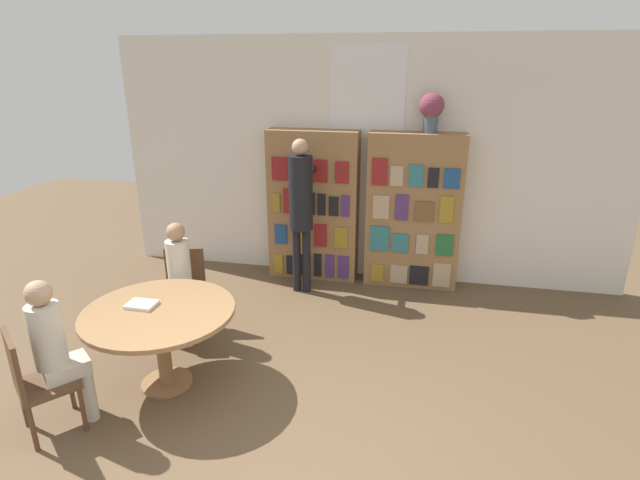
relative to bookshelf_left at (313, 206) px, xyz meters
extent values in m
cube|color=silver|center=(0.63, 0.19, 0.55)|extent=(6.40, 0.06, 3.00)
cube|color=white|center=(0.63, 0.16, 1.40)|extent=(0.90, 0.01, 1.10)
cube|color=olive|center=(0.00, 0.00, 0.00)|extent=(1.14, 0.32, 1.91)
cube|color=olive|center=(-0.43, -0.17, -0.77)|extent=(0.11, 0.02, 0.25)
cube|color=black|center=(-0.27, -0.17, -0.77)|extent=(0.12, 0.02, 0.25)
cube|color=black|center=(-0.09, -0.17, -0.75)|extent=(0.15, 0.02, 0.28)
cube|color=black|center=(0.09, -0.17, -0.74)|extent=(0.10, 0.02, 0.31)
cube|color=#4C2D6B|center=(0.25, -0.17, -0.74)|extent=(0.11, 0.02, 0.31)
cube|color=#4C2D6B|center=(0.43, -0.17, -0.74)|extent=(0.14, 0.02, 0.30)
cube|color=navy|center=(-0.39, -0.17, -0.35)|extent=(0.16, 0.02, 0.25)
cube|color=olive|center=(-0.13, -0.17, -0.32)|extent=(0.16, 0.02, 0.32)
cube|color=maroon|center=(0.13, -0.17, -0.33)|extent=(0.16, 0.02, 0.29)
cube|color=olive|center=(0.39, -0.17, -0.34)|extent=(0.16, 0.02, 0.27)
cube|color=olive|center=(-0.44, -0.17, 0.06)|extent=(0.09, 0.02, 0.25)
cube|color=maroon|center=(-0.30, -0.17, 0.10)|extent=(0.10, 0.02, 0.32)
cube|color=olive|center=(-0.15, -0.17, 0.08)|extent=(0.10, 0.02, 0.28)
cube|color=black|center=(0.00, -0.17, 0.08)|extent=(0.10, 0.02, 0.28)
cube|color=black|center=(0.14, -0.17, 0.07)|extent=(0.10, 0.02, 0.27)
cube|color=black|center=(0.29, -0.17, 0.06)|extent=(0.12, 0.02, 0.24)
cube|color=#4C2D6B|center=(0.44, -0.17, 0.07)|extent=(0.11, 0.02, 0.27)
cube|color=maroon|center=(-0.38, -0.17, 0.50)|extent=(0.21, 0.02, 0.29)
cube|color=olive|center=(-0.13, -0.17, 0.49)|extent=(0.22, 0.02, 0.26)
cube|color=maroon|center=(0.13, -0.17, 0.49)|extent=(0.17, 0.02, 0.27)
cube|color=maroon|center=(0.39, -0.17, 0.49)|extent=(0.16, 0.02, 0.26)
cube|color=olive|center=(1.26, 0.00, 0.00)|extent=(1.14, 0.32, 1.91)
cube|color=olive|center=(0.86, -0.17, -0.78)|extent=(0.16, 0.02, 0.23)
cube|color=tan|center=(1.13, -0.17, -0.77)|extent=(0.21, 0.02, 0.24)
cube|color=black|center=(1.38, -0.17, -0.77)|extent=(0.23, 0.02, 0.25)
cube|color=tan|center=(1.65, -0.17, -0.74)|extent=(0.21, 0.02, 0.31)
cube|color=#2D707A|center=(0.87, -0.17, -0.32)|extent=(0.23, 0.02, 0.32)
cube|color=#2D707A|center=(1.12, -0.17, -0.36)|extent=(0.20, 0.02, 0.24)
cube|color=tan|center=(1.39, -0.17, -0.35)|extent=(0.15, 0.02, 0.25)
cube|color=#236638|center=(1.66, -0.17, -0.34)|extent=(0.20, 0.02, 0.26)
cube|color=tan|center=(0.87, -0.17, 0.08)|extent=(0.20, 0.02, 0.29)
cube|color=#4C2D6B|center=(1.12, -0.17, 0.10)|extent=(0.16, 0.02, 0.31)
cube|color=brown|center=(1.38, -0.17, 0.06)|extent=(0.23, 0.02, 0.24)
cube|color=olive|center=(1.64, -0.17, 0.10)|extent=(0.16, 0.02, 0.32)
cube|color=maroon|center=(0.84, -0.17, 0.51)|extent=(0.18, 0.02, 0.32)
cube|color=tan|center=(1.04, -0.17, 0.47)|extent=(0.15, 0.02, 0.24)
cube|color=#2D707A|center=(1.26, -0.17, 0.49)|extent=(0.17, 0.02, 0.26)
cube|color=black|center=(1.46, -0.17, 0.47)|extent=(0.13, 0.02, 0.23)
cube|color=navy|center=(1.67, -0.17, 0.47)|extent=(0.18, 0.02, 0.23)
cylinder|color=#475166|center=(1.38, 0.00, 1.06)|extent=(0.16, 0.16, 0.20)
sphere|color=brown|center=(1.38, 0.00, 1.27)|extent=(0.28, 0.28, 0.28)
cylinder|color=olive|center=(-0.74, -2.61, -0.94)|extent=(0.44, 0.44, 0.03)
cylinder|color=olive|center=(-0.74, -2.61, -0.59)|extent=(0.12, 0.12, 0.66)
cylinder|color=olive|center=(-0.74, -2.61, -0.24)|extent=(1.27, 1.27, 0.04)
cube|color=brown|center=(-1.30, -3.31, -0.55)|extent=(0.56, 0.56, 0.04)
cube|color=brown|center=(-1.42, -3.45, -0.30)|extent=(0.33, 0.28, 0.45)
cylinder|color=brown|center=(-1.33, -3.07, -0.76)|extent=(0.04, 0.04, 0.39)
cylinder|color=brown|center=(-1.07, -3.28, -0.76)|extent=(0.04, 0.04, 0.39)
cylinder|color=brown|center=(-1.54, -3.33, -0.76)|extent=(0.04, 0.04, 0.39)
cylinder|color=brown|center=(-1.28, -3.55, -0.76)|extent=(0.04, 0.04, 0.39)
cube|color=brown|center=(-0.97, -1.75, -0.55)|extent=(0.49, 0.49, 0.04)
cube|color=brown|center=(-1.02, -1.57, -0.30)|extent=(0.40, 0.14, 0.45)
cylinder|color=brown|center=(-0.77, -1.87, -0.76)|extent=(0.04, 0.04, 0.39)
cylinder|color=brown|center=(-1.09, -1.96, -0.76)|extent=(0.04, 0.04, 0.39)
cylinder|color=brown|center=(-0.85, -1.54, -0.76)|extent=(0.04, 0.04, 0.39)
cylinder|color=brown|center=(-1.18, -1.63, -0.76)|extent=(0.04, 0.04, 0.39)
cube|color=beige|center=(-0.94, -1.88, -0.47)|extent=(0.30, 0.37, 0.12)
cylinder|color=beige|center=(-0.96, -1.80, -0.16)|extent=(0.23, 0.23, 0.50)
sphere|color=#A37A5B|center=(-0.96, -1.80, 0.18)|extent=(0.18, 0.18, 0.18)
cylinder|color=beige|center=(-0.85, -1.97, -0.74)|extent=(0.10, 0.10, 0.43)
cylinder|color=beige|center=(-0.97, -2.01, -0.74)|extent=(0.10, 0.10, 0.43)
cube|color=beige|center=(-1.22, -3.20, -0.47)|extent=(0.38, 0.39, 0.12)
cylinder|color=beige|center=(-1.27, -3.26, -0.16)|extent=(0.23, 0.23, 0.50)
sphere|color=tan|center=(-1.27, -3.26, 0.19)|extent=(0.19, 0.19, 0.19)
cylinder|color=beige|center=(-1.20, -3.07, -0.74)|extent=(0.10, 0.10, 0.43)
cylinder|color=beige|center=(-1.10, -3.15, -0.74)|extent=(0.10, 0.10, 0.43)
cylinder|color=black|center=(-0.10, -0.51, -0.55)|extent=(0.10, 0.10, 0.81)
cylinder|color=black|center=(0.03, -0.51, -0.55)|extent=(0.10, 0.10, 0.81)
cylinder|color=black|center=(-0.03, -0.51, 0.30)|extent=(0.28, 0.28, 0.88)
sphere|color=tan|center=(-0.03, -0.51, 0.83)|extent=(0.19, 0.19, 0.19)
cylinder|color=black|center=(0.05, -0.25, 0.51)|extent=(0.07, 0.30, 0.07)
cube|color=silver|center=(-0.91, -2.58, -0.20)|extent=(0.24, 0.18, 0.03)
camera|label=1|loc=(1.35, -5.97, 1.73)|focal=28.00mm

